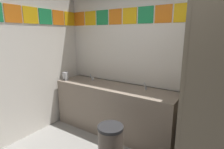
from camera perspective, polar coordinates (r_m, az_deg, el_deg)
name	(u,v)px	position (r m, az deg, el deg)	size (l,w,h in m)	color
wall_back	(162,55)	(3.05, 15.62, 6.17)	(3.80, 0.09, 2.87)	silver
vanity_counter	(113,108)	(3.31, 0.45, -10.77)	(2.26, 0.60, 0.87)	gray
faucet_left	(92,78)	(3.54, -6.44, -1.04)	(0.04, 0.10, 0.14)	silver
faucet_right	(145,87)	(2.97, 10.61, -3.91)	(0.04, 0.10, 0.14)	silver
soap_dispenser	(65,76)	(3.66, -14.68, -0.53)	(0.09, 0.09, 0.16)	#B7BABF
stall_divider	(208,100)	(2.05, 28.25, -7.24)	(0.92, 1.32, 2.24)	#726651
trash_bin	(111,148)	(2.52, -0.47, -22.44)	(0.33, 0.33, 0.63)	brown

